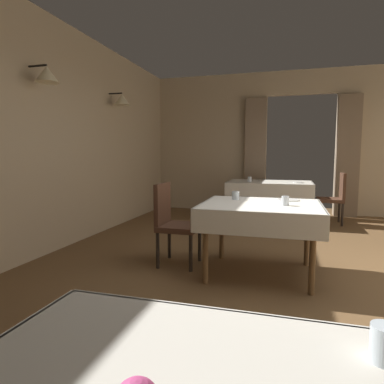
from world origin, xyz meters
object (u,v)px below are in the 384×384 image
Objects in this scene: chair_mid_left at (172,220)px; plate_mid_c at (288,200)px; glass_mid_b at (236,195)px; plate_far_b at (299,182)px; glass_far_a at (250,179)px; dining_table_far at (270,186)px; glass_mid_a at (285,201)px; chair_far_right at (335,196)px; dining_table_mid at (261,212)px.

chair_mid_left is 3.89× the size of plate_mid_c.
chair_mid_left is at bearing -167.51° from plate_mid_c.
plate_mid_c is (0.57, 0.09, -0.04)m from glass_mid_b.
glass_far_a is at bearing -179.17° from plate_far_b.
dining_table_far is 3.03m from glass_mid_a.
chair_mid_left is at bearing -117.73° from plate_far_b.
glass_far_a reaches higher than dining_table_far.
glass_mid_b reaches higher than dining_table_far.
glass_mid_a is (-0.86, -3.04, 0.28)m from chair_far_right.
chair_mid_left is at bearing -164.91° from glass_mid_b.
glass_mid_a is 1.01× the size of glass_mid_b.
chair_mid_left is 3.12m from plate_far_b.
glass_far_a reaches higher than plate_far_b.
glass_far_a is at bearing 98.52° from dining_table_mid.
dining_table_mid is 0.44m from plate_mid_c.
glass_mid_b is at bearing -106.41° from plate_far_b.
glass_mid_a is (1.23, -0.11, 0.28)m from chair_mid_left.
dining_table_far is 2.64m from plate_mid_c.
plate_far_b is (0.19, 2.48, 0.00)m from plate_mid_c.
chair_mid_left is at bearing -107.89° from dining_table_far.
dining_table_far is 1.17m from chair_far_right.
chair_mid_left is (-0.93, -2.90, -0.15)m from dining_table_far.
chair_far_right is at bearing 74.25° from glass_mid_a.
dining_table_mid and dining_table_far have the same top height.
dining_table_far is 3.05m from chair_mid_left.
chair_mid_left reaches higher than glass_far_a.
chair_mid_left is 0.77m from glass_mid_b.
plate_far_b is (-0.64, -0.17, 0.24)m from chair_far_right.
glass_far_a is (0.57, 2.74, 0.28)m from chair_mid_left.
dining_table_mid is 13.11× the size of glass_mid_b.
glass_mid_b is at bearing -95.12° from dining_table_far.
chair_mid_left reaches higher than dining_table_mid.
plate_far_b is (0.46, 2.81, 0.09)m from dining_table_mid.
chair_mid_left is at bearing 177.00° from dining_table_mid.
plate_mid_c is at bearing -107.38° from chair_far_right.
plate_far_b is at bearing 73.59° from glass_mid_b.
plate_far_b is (0.21, 2.87, -0.04)m from glass_mid_a.
chair_far_right reaches higher than glass_mid_b.
dining_table_mid is 1.00m from chair_mid_left.
glass_mid_a reaches higher than plate_far_b.
chair_far_right reaches higher than dining_table_far.
dining_table_mid is at bearing -81.48° from glass_far_a.
dining_table_mid is 2.85m from plate_far_b.
chair_far_right is 9.91× the size of glass_mid_a.
glass_mid_a reaches higher than dining_table_far.
dining_table_mid is 0.28m from glass_mid_a.
dining_table_far is 2.72m from glass_mid_b.
dining_table_far is 16.66× the size of glass_mid_b.
chair_mid_left and chair_far_right have the same top height.
glass_mid_b reaches higher than plate_mid_c.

